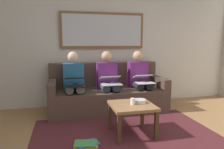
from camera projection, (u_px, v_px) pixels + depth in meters
The scene contains 14 objects.
wall_rear at pixel (102, 43), 4.49m from camera, with size 6.00×0.12×2.60m, color beige.
area_rug at pixel (126, 135), 2.99m from camera, with size 2.60×1.80×0.01m, color #4C1E23.
couch at pixel (107, 94), 4.17m from camera, with size 2.20×0.90×0.90m.
framed_mirror at pixel (103, 30), 4.36m from camera, with size 1.74×0.05×0.73m.
coffee_table at pixel (132, 109), 3.01m from camera, with size 0.60×0.60×0.44m.
cup at pixel (133, 101), 2.99m from camera, with size 0.07×0.07×0.09m, color silver.
bowl at pixel (140, 101), 3.07m from camera, with size 0.18×0.18×0.05m, color beige.
person_left at pixel (139, 78), 4.21m from camera, with size 0.38×0.58×1.14m.
laptop_white at pixel (144, 79), 3.97m from camera, with size 0.33×0.35×0.15m.
person_middle at pixel (108, 79), 4.06m from camera, with size 0.38×0.58×1.14m.
laptop_silver at pixel (111, 80), 3.82m from camera, with size 0.36×0.35×0.15m.
person_right at pixel (74, 81), 3.91m from camera, with size 0.38×0.58×1.14m.
laptop_black at pixel (75, 82), 3.67m from camera, with size 0.34×0.36×0.15m.
magazine_stack at pixel (86, 144), 2.67m from camera, with size 0.34×0.27×0.05m.
Camera 1 is at (0.85, 1.86, 1.29)m, focal length 34.05 mm.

